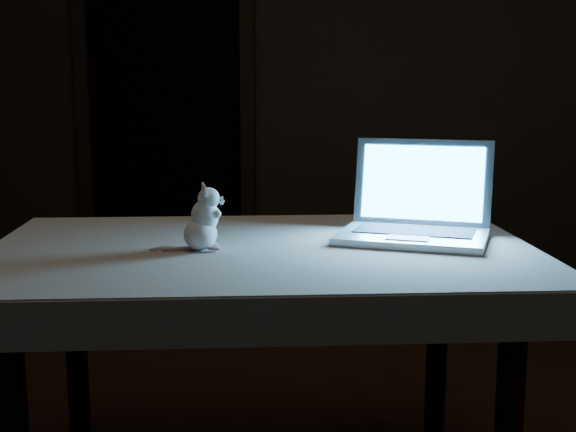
# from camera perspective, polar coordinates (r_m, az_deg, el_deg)

# --- Properties ---
(back_wall) EXTENTS (4.50, 0.04, 2.60)m
(back_wall) POSITION_cam_1_polar(r_m,az_deg,el_deg) (4.47, 4.96, 12.48)
(back_wall) COLOR black
(back_wall) RESTS_ON ground
(doorway) EXTENTS (1.06, 0.36, 2.13)m
(doorway) POSITION_cam_1_polar(r_m,az_deg,el_deg) (4.61, -9.09, 9.39)
(doorway) COLOR black
(doorway) RESTS_ON back_wall
(table) EXTENTS (1.37, 1.00, 0.68)m
(table) POSITION_cam_1_polar(r_m,az_deg,el_deg) (2.04, -1.92, -11.82)
(table) COLOR black
(table) RESTS_ON floor
(tablecloth) EXTENTS (1.38, 0.93, 0.10)m
(tablecloth) POSITION_cam_1_polar(r_m,az_deg,el_deg) (1.94, -0.14, -3.68)
(tablecloth) COLOR beige
(tablecloth) RESTS_ON table
(laptop) EXTENTS (0.44, 0.40, 0.26)m
(laptop) POSITION_cam_1_polar(r_m,az_deg,el_deg) (2.01, 9.28, 1.77)
(laptop) COLOR silver
(laptop) RESTS_ON tablecloth
(plush_mouse) EXTENTS (0.14, 0.14, 0.16)m
(plush_mouse) POSITION_cam_1_polar(r_m,az_deg,el_deg) (1.89, -6.53, -0.09)
(plush_mouse) COLOR white
(plush_mouse) RESTS_ON tablecloth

